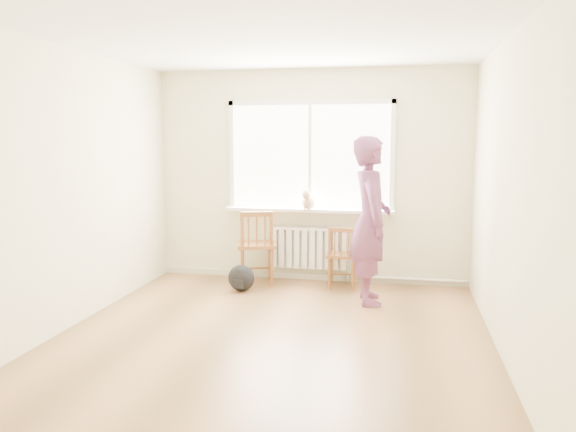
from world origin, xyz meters
The scene contains 13 objects.
floor centered at (0.00, 0.00, 0.00)m, with size 4.50×4.50×0.00m, color #A06C41.
ceiling centered at (0.00, 0.00, 2.70)m, with size 4.50×4.50×0.00m, color white.
back_wall centered at (0.00, 2.25, 1.35)m, with size 4.00×0.01×2.70m, color beige.
window centered at (0.00, 2.22, 1.66)m, with size 2.12×0.05×1.42m.
windowsill centered at (0.00, 2.14, 0.93)m, with size 2.15×0.22×0.04m, color white.
radiator centered at (0.00, 2.16, 0.44)m, with size 1.00×0.12×0.55m.
heating_pipe centered at (1.25, 2.19, 0.08)m, with size 0.04×0.04×1.40m, color silver.
baseboard centered at (0.00, 2.23, 0.04)m, with size 4.00×0.03×0.08m, color beige.
chair_left centered at (-0.61, 1.84, 0.48)m, with size 0.58×0.56×0.95m.
chair_right centered at (0.45, 1.91, 0.39)m, with size 0.38×0.37×0.77m.
person centered at (0.82, 1.36, 0.93)m, with size 0.68×0.44×1.86m, color #B43C50.
cat centered at (0.01, 2.05, 1.06)m, with size 0.20×0.41×0.27m.
backpack centered at (-0.72, 1.52, 0.16)m, with size 0.32×0.24×0.32m, color black.
Camera 1 is at (1.13, -4.84, 1.83)m, focal length 35.00 mm.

